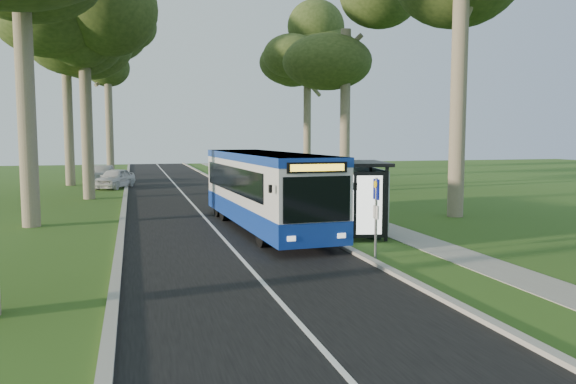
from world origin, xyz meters
name	(u,v)px	position (x,y,z in m)	size (l,w,h in m)	color
ground	(350,251)	(0.00, 0.00, 0.00)	(120.00, 120.00, 0.00)	#32551A
road	(201,213)	(-3.50, 10.00, 0.01)	(7.00, 100.00, 0.02)	black
kerb_east	(273,210)	(0.00, 10.00, 0.06)	(0.25, 100.00, 0.12)	#9E9B93
kerb_west	(123,215)	(-7.00, 10.00, 0.06)	(0.25, 100.00, 0.12)	#9E9B93
centre_line	(201,213)	(-3.50, 10.00, 0.02)	(0.12, 100.00, 0.01)	white
footpath	(331,209)	(3.00, 10.00, 0.01)	(1.50, 100.00, 0.02)	gray
bus	(265,190)	(-1.61, 4.85, 1.55)	(2.91, 11.37, 2.99)	silver
bus_stop_sign	(376,208)	(0.30, -1.28, 1.51)	(0.09, 0.34, 2.41)	gray
bus_shelter	(369,184)	(1.65, 2.29, 1.90)	(2.30, 3.42, 2.70)	black
litter_bin	(374,225)	(1.68, 1.89, 0.48)	(0.54, 0.54, 0.95)	black
car_white	(115,178)	(-7.77, 24.70, 0.70)	(1.64, 4.08, 1.39)	silver
car_silver	(102,174)	(-8.91, 30.10, 0.67)	(1.41, 4.05, 1.34)	#A6A8AD
tree_west_c	(83,7)	(-9.00, 18.00, 10.83)	(5.20, 5.20, 14.62)	#7A6B56
tree_west_d	(65,25)	(-11.00, 28.00, 11.61)	(5.20, 5.20, 15.68)	#7A6B56
tree_west_e	(107,50)	(-8.50, 38.00, 11.40)	(5.20, 5.20, 15.39)	#7A6B56
tree_east_c	(346,26)	(6.80, 18.00, 10.59)	(5.20, 5.20, 14.29)	#7A6B56
tree_east_d	(307,61)	(8.00, 30.00, 10.03)	(5.20, 5.20, 13.52)	#7A6B56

